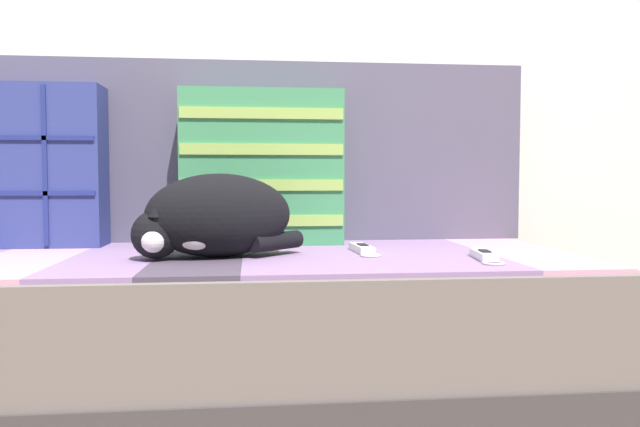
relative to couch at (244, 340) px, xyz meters
name	(u,v)px	position (x,y,z in m)	size (l,w,h in m)	color
couch	(244,340)	(0.00, 0.00, 0.00)	(1.70, 0.82, 0.44)	#3D3838
sofa_backrest	(244,152)	(0.00, 0.34, 0.48)	(1.67, 0.14, 0.52)	#514C60
throw_pillow_quilted	(28,166)	(-0.58, 0.20, 0.44)	(0.40, 0.14, 0.43)	navy
throw_pillow_striped	(262,168)	(0.05, 0.19, 0.44)	(0.45, 0.14, 0.43)	#3D8956
sleeping_cat	(213,218)	(-0.07, -0.09, 0.31)	(0.40, 0.28, 0.20)	black
game_remote_near	(362,249)	(0.29, -0.03, 0.23)	(0.05, 0.19, 0.02)	white
game_remote_far	(484,256)	(0.55, -0.20, 0.23)	(0.07, 0.19, 0.02)	white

